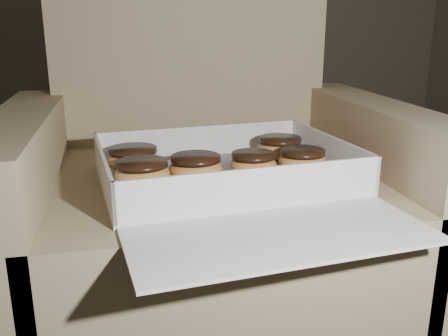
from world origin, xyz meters
name	(u,v)px	position (x,y,z in m)	size (l,w,h in m)	color
armchair	(208,214)	(0.31, 0.45, 0.27)	(0.83, 0.70, 0.86)	#877356
bakery_box	(234,182)	(0.33, 0.28, 0.40)	(0.50, 0.57, 0.08)	silver
donut_a	(280,147)	(0.46, 0.43, 0.42)	(0.10, 0.10, 0.05)	#DC974C
donut_b	(196,168)	(0.26, 0.32, 0.42)	(0.10, 0.10, 0.05)	#DC974C
donut_c	(142,173)	(0.17, 0.30, 0.42)	(0.10, 0.10, 0.05)	#DC974C
donut_d	(133,159)	(0.15, 0.40, 0.42)	(0.10, 0.10, 0.05)	#DC974C
donut_e	(253,163)	(0.38, 0.33, 0.42)	(0.09, 0.09, 0.04)	#DC974C
donut_f	(302,160)	(0.47, 0.33, 0.42)	(0.09, 0.09, 0.05)	#DC974C
crumb_a	(226,182)	(0.31, 0.30, 0.40)	(0.01, 0.01, 0.00)	black
crumb_b	(254,176)	(0.37, 0.32, 0.40)	(0.01, 0.01, 0.00)	black
crumb_c	(180,191)	(0.23, 0.27, 0.40)	(0.01, 0.01, 0.00)	black
crumb_d	(136,213)	(0.15, 0.18, 0.40)	(0.01, 0.01, 0.00)	black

